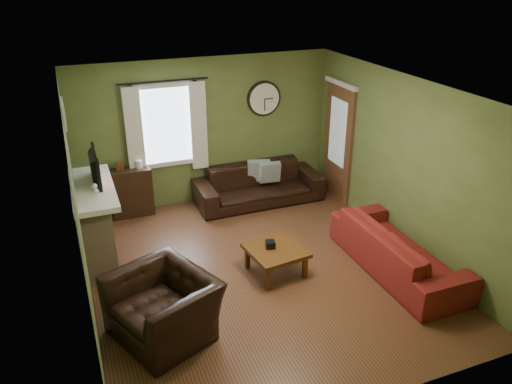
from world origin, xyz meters
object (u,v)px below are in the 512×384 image
object	(u,v)px
bookshelf	(131,192)
sofa_brown	(258,184)
sofa_red	(398,249)
coffee_table	(276,261)
armchair	(163,307)

from	to	relation	value
bookshelf	sofa_brown	world-z (taller)	bookshelf
sofa_red	coffee_table	world-z (taller)	sofa_red
sofa_brown	sofa_red	size ratio (longest dim) A/B	1.01
sofa_brown	bookshelf	bearing A→B (deg)	172.42
coffee_table	sofa_red	bearing A→B (deg)	-18.54
armchair	sofa_red	bearing A→B (deg)	68.78
sofa_brown	sofa_red	xyz separation A→B (m)	(1.01, -2.82, -0.00)
armchair	coffee_table	xyz separation A→B (m)	(1.73, 0.69, -0.18)
sofa_brown	coffee_table	world-z (taller)	sofa_brown
sofa_brown	coffee_table	size ratio (longest dim) A/B	3.09
bookshelf	sofa_red	xyz separation A→B (m)	(3.25, -3.12, -0.09)
coffee_table	armchair	bearing A→B (deg)	-158.37
bookshelf	sofa_red	distance (m)	4.50
sofa_brown	sofa_red	world-z (taller)	sofa_brown
coffee_table	bookshelf	bearing A→B (deg)	121.99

